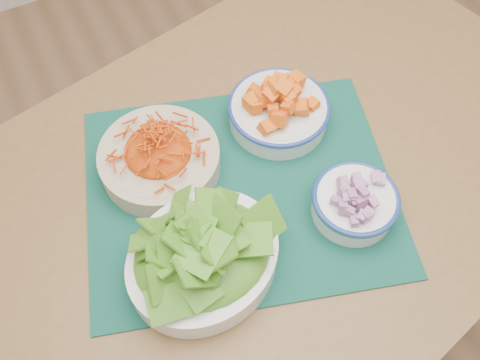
% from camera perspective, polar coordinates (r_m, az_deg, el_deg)
% --- Properties ---
extents(table, '(1.45, 1.13, 0.75)m').
position_cam_1_polar(table, '(1.09, 3.41, -1.26)').
color(table, brown).
rests_on(table, ground).
extents(placemat, '(0.67, 0.60, 0.00)m').
position_cam_1_polar(placemat, '(0.99, 0.00, -0.99)').
color(placemat, '#073128').
rests_on(placemat, table).
extents(carrot_bowl, '(0.26, 0.26, 0.09)m').
position_cam_1_polar(carrot_bowl, '(0.99, -8.67, 2.71)').
color(carrot_bowl, beige).
rests_on(carrot_bowl, placemat).
extents(squash_bowl, '(0.21, 0.21, 0.10)m').
position_cam_1_polar(squash_bowl, '(1.04, 4.20, 7.92)').
color(squash_bowl, white).
rests_on(squash_bowl, placemat).
extents(lettuce_bowl, '(0.31, 0.29, 0.13)m').
position_cam_1_polar(lettuce_bowl, '(0.86, -4.01, -7.78)').
color(lettuce_bowl, white).
rests_on(lettuce_bowl, placemat).
extents(onion_bowl, '(0.16, 0.16, 0.08)m').
position_cam_1_polar(onion_bowl, '(0.95, 12.19, -2.15)').
color(onion_bowl, white).
rests_on(onion_bowl, placemat).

